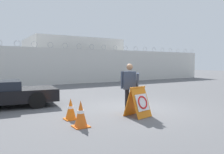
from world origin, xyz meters
name	(u,v)px	position (x,y,z in m)	size (l,w,h in m)	color
ground_plane	(132,109)	(0.00, 0.00, 0.00)	(90.00, 90.00, 0.00)	#5B5B5E
perimeter_wall	(51,66)	(0.00, 11.15, 1.54)	(36.00, 0.30, 3.52)	silver
building_block	(71,60)	(3.85, 16.48, 2.19)	(9.21, 7.30, 4.38)	silver
barricade_sign	(139,102)	(-0.55, -1.13, 0.50)	(0.82, 0.82, 1.01)	orange
security_guard	(130,85)	(-0.48, -0.51, 0.99)	(0.58, 0.61, 1.78)	black
traffic_cone_near	(81,114)	(-2.70, -1.23, 0.37)	(0.43, 0.43, 0.75)	orange
traffic_cone_mid	(71,109)	(-2.64, -0.29, 0.34)	(0.40, 0.40, 0.68)	orange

